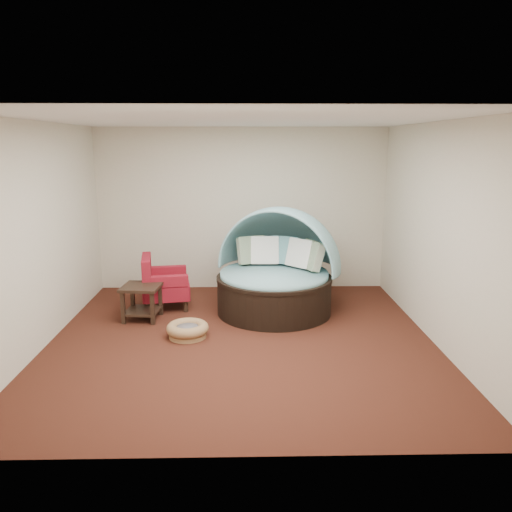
{
  "coord_description": "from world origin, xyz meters",
  "views": [
    {
      "loc": [
        0.06,
        -6.15,
        2.53
      ],
      "look_at": [
        0.21,
        0.6,
        1.0
      ],
      "focal_mm": 35.0,
      "sensor_mm": 36.0,
      "label": 1
    }
  ],
  "objects_px": {
    "red_armchair": "(162,284)",
    "side_table": "(142,297)",
    "canopy_daybed": "(277,264)",
    "pet_basket": "(188,330)"
  },
  "relations": [
    {
      "from": "canopy_daybed",
      "to": "pet_basket",
      "type": "bearing_deg",
      "value": -115.78
    },
    {
      "from": "pet_basket",
      "to": "red_armchair",
      "type": "bearing_deg",
      "value": 112.66
    },
    {
      "from": "canopy_daybed",
      "to": "red_armchair",
      "type": "height_order",
      "value": "canopy_daybed"
    },
    {
      "from": "canopy_daybed",
      "to": "red_armchair",
      "type": "distance_m",
      "value": 1.82
    },
    {
      "from": "pet_basket",
      "to": "red_armchair",
      "type": "height_order",
      "value": "red_armchair"
    },
    {
      "from": "canopy_daybed",
      "to": "side_table",
      "type": "xyz_separation_m",
      "value": [
        -1.99,
        -0.37,
        -0.41
      ]
    },
    {
      "from": "red_armchair",
      "to": "side_table",
      "type": "relative_size",
      "value": 1.42
    },
    {
      "from": "pet_basket",
      "to": "red_armchair",
      "type": "relative_size",
      "value": 0.79
    },
    {
      "from": "pet_basket",
      "to": "side_table",
      "type": "distance_m",
      "value": 1.05
    },
    {
      "from": "side_table",
      "to": "canopy_daybed",
      "type": "bearing_deg",
      "value": 10.48
    }
  ]
}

